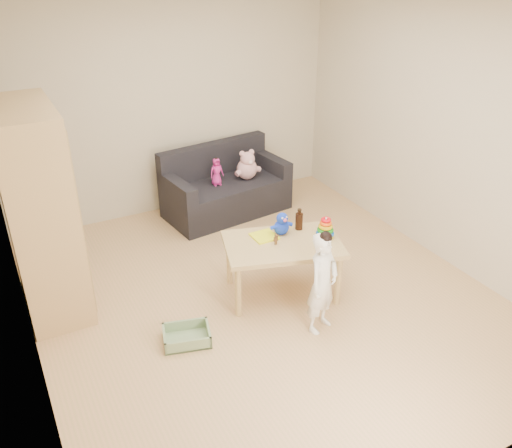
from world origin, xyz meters
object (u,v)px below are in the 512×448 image
wardrobe (39,213)px  play_table (282,268)px  sofa (227,197)px  toddler (322,284)px

wardrobe → play_table: wardrobe is taller
wardrobe → play_table: size_ratio=1.76×
sofa → play_table: bearing=-105.8°
toddler → sofa: bearing=60.8°
sofa → toddler: size_ratio=1.63×
sofa → toddler: toddler is taller
play_table → toddler: toddler is taller
sofa → wardrobe: bearing=-164.0°
play_table → toddler: size_ratio=1.17×
wardrobe → toddler: 2.48m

